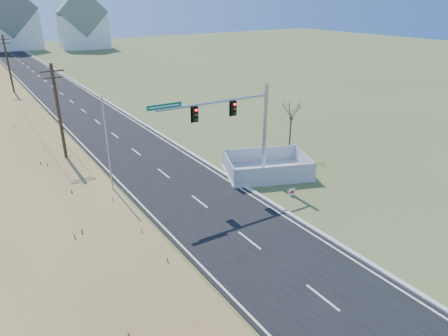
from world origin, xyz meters
TOP-DOWN VIEW (x-y plane):
  - ground at (0.00, 0.00)m, footprint 260.00×260.00m
  - road at (0.00, 50.00)m, footprint 8.00×180.00m
  - curb at (4.15, 50.00)m, footprint 0.30×180.00m
  - utility_pole_near at (-6.50, 15.00)m, footprint 1.80×0.26m
  - utility_pole_mid at (-6.50, 45.00)m, footprint 1.80×0.26m
  - condo_n at (2.00, 112.00)m, footprint 15.27×10.20m
  - condo_ne at (20.00, 104.00)m, footprint 14.12×10.51m
  - traffic_signal_mast at (4.48, 4.80)m, footprint 9.77×0.79m
  - fence_enclosure at (7.24, 5.26)m, footprint 8.09×6.88m
  - open_sign at (6.27, 1.12)m, footprint 0.46×0.14m
  - flagpole at (-5.25, 7.00)m, footprint 0.36×0.36m
  - bare_tree at (12.22, 8.06)m, footprint 1.94×1.94m

SIDE VIEW (x-z plane):
  - ground at x=0.00m, z-range 0.00..0.00m
  - road at x=0.00m, z-range 0.00..0.06m
  - curb at x=4.15m, z-range 0.00..0.18m
  - fence_enclosure at x=7.24m, z-range -0.49..1.08m
  - open_sign at x=6.27m, z-range 0.02..0.59m
  - flagpole at x=-5.25m, z-range -0.80..7.10m
  - bare_tree at x=12.22m, z-range 1.57..6.71m
  - utility_pole_near at x=-6.50m, z-range 0.18..9.18m
  - utility_pole_mid at x=-6.50m, z-range 0.18..9.18m
  - traffic_signal_mast at x=4.48m, z-range 0.83..8.61m
  - condo_ne at x=20.00m, z-range -1.42..15.10m
  - condo_n at x=2.00m, z-range -1.66..16.88m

